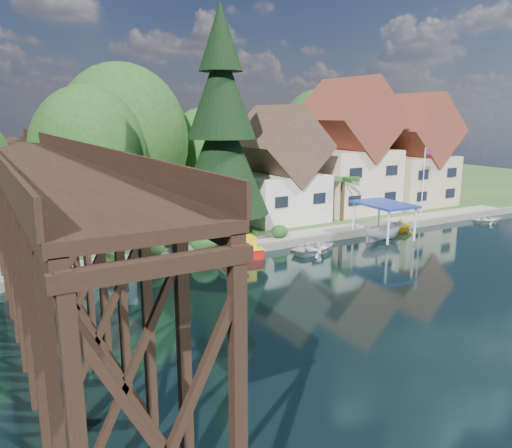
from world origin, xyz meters
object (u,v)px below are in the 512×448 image
at_px(flagpole, 425,174).
at_px(boat_white_a, 316,247).
at_px(house_center, 347,155).
at_px(boat_white_b, 489,219).
at_px(house_left, 277,172).
at_px(conifer, 222,130).
at_px(shed, 91,204).
at_px(palm_tree, 343,180).
at_px(boat_canopy, 383,224).
at_px(tugboat, 242,250).
at_px(trestle_bridge, 34,211).
at_px(boat_yellow, 402,224).
at_px(house_right, 410,158).

xyz_separation_m(flagpole, boat_white_a, (-16.79, -4.46, -4.29)).
xyz_separation_m(house_center, boat_white_a, (-11.95, -10.85, -5.99)).
bearing_deg(boat_white_b, house_center, 49.05).
xyz_separation_m(house_left, boat_white_b, (18.84, -10.07, -4.77)).
distance_m(conifer, boat_white_b, 29.10).
distance_m(shed, boat_white_b, 37.98).
relative_size(shed, palm_tree, 1.72).
xyz_separation_m(conifer, boat_canopy, (12.65, -5.28, -7.98)).
bearing_deg(boat_canopy, boat_white_b, 0.39).
xyz_separation_m(tugboat, boat_canopy, (13.14, -1.12, 0.73)).
bearing_deg(trestle_bridge, boat_white_a, 1.37).
distance_m(palm_tree, boat_canopy, 7.03).
xyz_separation_m(trestle_bridge, boat_yellow, (31.01, 2.07, -4.62)).
bearing_deg(tugboat, boat_white_a, -12.42).
height_order(boat_yellow, boat_white_b, boat_yellow).
bearing_deg(palm_tree, tugboat, -159.43).
xyz_separation_m(house_center, boat_canopy, (-4.69, -10.67, -5.01)).
height_order(house_right, boat_canopy, house_right).
bearing_deg(conifer, house_right, 10.52).
bearing_deg(conifer, boat_canopy, -22.65).
relative_size(shed, boat_white_a, 1.89).
bearing_deg(house_right, house_center, 176.82).
bearing_deg(house_right, flagpole, -125.19).
bearing_deg(flagpole, tugboat, -172.06).
bearing_deg(house_center, house_right, -3.18).
height_order(trestle_bridge, flagpole, trestle_bridge).
relative_size(tugboat, boat_yellow, 1.19).
height_order(shed, tugboat, shed).
xyz_separation_m(palm_tree, flagpole, (8.88, -2.01, 0.25)).
height_order(tugboat, boat_white_a, tugboat).
bearing_deg(palm_tree, house_left, 142.00).
xyz_separation_m(shed, boat_canopy, (22.31, -8.67, -2.42)).
relative_size(palm_tree, flagpole, 0.66).
distance_m(house_left, house_center, 9.10).
distance_m(shed, flagpole, 32.16).
height_order(palm_tree, boat_white_a, palm_tree).
distance_m(boat_white_a, boat_yellow, 11.07).
height_order(boat_white_a, boat_white_b, boat_white_a).
xyz_separation_m(trestle_bridge, boat_white_b, (41.84, 0.76, -4.99)).
height_order(conifer, boat_white_a, conifer).
xyz_separation_m(shed, flagpole, (31.85, -4.39, 0.89)).
relative_size(house_right, boat_yellow, 4.48).
bearing_deg(boat_yellow, trestle_bridge, 85.95).
bearing_deg(palm_tree, flagpole, -12.76).
relative_size(conifer, tugboat, 5.59).
relative_size(house_left, house_center, 0.79).
relative_size(boat_white_a, boat_yellow, 1.49).
bearing_deg(trestle_bridge, boat_white_b, 1.04).
xyz_separation_m(house_center, boat_white_b, (9.84, -10.57, -6.05)).
distance_m(house_right, shed, 36.08).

